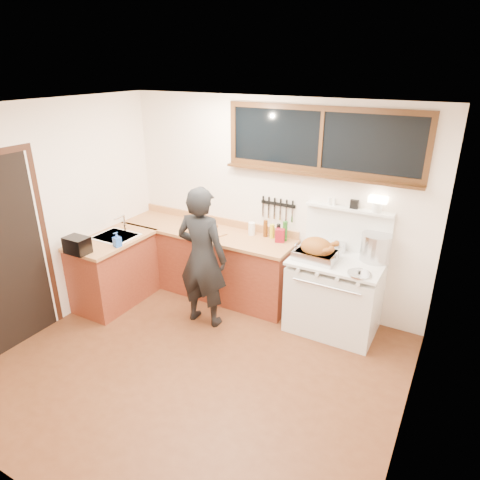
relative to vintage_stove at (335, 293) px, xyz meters
The scene contains 20 objects.
ground_plane 1.80m from the vintage_stove, 125.36° to the right, with size 4.00×3.50×0.02m, color #542A16.
room_shell 2.09m from the vintage_stove, 125.36° to the right, with size 4.10×3.60×2.65m.
counter_back 1.80m from the vintage_stove, behind, with size 2.44×0.64×1.00m.
counter_left 2.81m from the vintage_stove, 163.77° to the right, with size 0.64×1.09×0.90m.
sink_unit 2.80m from the vintage_stove, 165.17° to the right, with size 0.50×0.45×0.37m.
vintage_stove is the anchor object (origin of this frame).
back_window 1.67m from the vintage_stove, 142.50° to the left, with size 2.32×0.13×0.77m.
left_doorway 3.63m from the vintage_stove, 146.76° to the right, with size 0.02×1.04×2.17m.
knife_strip 1.27m from the vintage_stove, 160.49° to the left, with size 0.46×0.03×0.28m.
man 1.60m from the vintage_stove, 156.46° to the right, with size 0.65×0.45×1.71m.
soap_bottle 2.66m from the vintage_stove, 159.04° to the right, with size 0.10×0.10×0.18m.
toaster 3.04m from the vintage_stove, 154.45° to the right, with size 0.28×0.20×0.19m.
cutting_board 1.79m from the vintage_stove, behind, with size 0.53×0.46×0.15m.
roast_turkey 0.59m from the vintage_stove, 154.29° to the right, with size 0.51×0.37×0.26m.
stockpot 0.71m from the vintage_stove, 27.59° to the left, with size 0.36×0.36×0.31m.
saucepan 0.54m from the vintage_stove, 103.98° to the left, with size 0.15×0.27×0.11m.
pot_lid 0.60m from the vintage_stove, 40.28° to the right, with size 0.29×0.29×0.04m.
coffee_tin 0.95m from the vintage_stove, 169.03° to the left, with size 0.13×0.12×0.17m.
pitcher 1.32m from the vintage_stove, behind, with size 0.11×0.11×0.16m.
bottle_cluster 1.05m from the vintage_stove, 165.92° to the left, with size 0.33×0.06×0.25m.
Camera 1 is at (2.15, -2.93, 2.96)m, focal length 32.00 mm.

